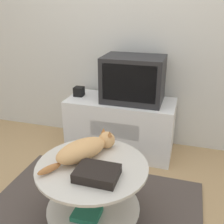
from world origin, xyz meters
TOP-DOWN VIEW (x-y plane):
  - ground_plane at (0.00, 0.00)m, footprint 12.00×12.00m
  - wall_back at (0.00, 1.30)m, footprint 8.00×0.05m
  - rug at (0.00, 0.00)m, footprint 1.55×1.23m
  - tv_stand at (-0.04, 0.99)m, footprint 1.05×0.46m
  - tv at (0.07, 1.01)m, footprint 0.56×0.40m
  - speaker at (-0.48, 0.99)m, footprint 0.09×0.09m
  - coffee_table at (0.04, -0.02)m, footprint 0.72×0.72m
  - dvd_box at (0.11, -0.13)m, footprint 0.25×0.19m
  - cat at (-0.04, 0.06)m, footprint 0.36×0.53m

SIDE VIEW (x-z plane):
  - ground_plane at x=0.00m, z-range 0.00..0.00m
  - rug at x=0.00m, z-range 0.00..0.02m
  - tv_stand at x=-0.04m, z-range 0.00..0.55m
  - coffee_table at x=0.04m, z-range 0.08..0.53m
  - dvd_box at x=0.11m, z-range 0.47..0.53m
  - cat at x=-0.04m, z-range 0.46..0.60m
  - speaker at x=-0.48m, z-range 0.55..0.65m
  - tv at x=0.07m, z-range 0.55..0.98m
  - wall_back at x=0.00m, z-range 0.00..2.60m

